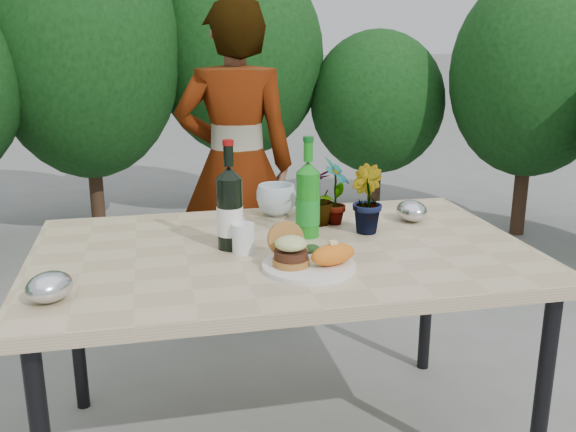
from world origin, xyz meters
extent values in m
cube|color=tan|center=(0.00, 0.00, 0.73)|extent=(1.60, 1.00, 0.04)
cylinder|color=black|center=(0.72, -0.42, 0.35)|extent=(0.05, 0.05, 0.71)
cylinder|color=black|center=(-0.72, 0.42, 0.35)|extent=(0.05, 0.05, 0.71)
cylinder|color=black|center=(0.72, 0.42, 0.35)|extent=(0.05, 0.05, 0.71)
cylinder|color=#382316|center=(-0.80, 2.80, 0.21)|extent=(0.10, 0.10, 0.42)
ellipsoid|color=#184818|center=(-0.80, 2.80, 1.32)|extent=(1.32, 1.32, 1.80)
cylinder|color=#382316|center=(0.30, 3.00, 0.25)|extent=(0.10, 0.10, 0.50)
ellipsoid|color=#184818|center=(0.30, 3.00, 1.26)|extent=(1.26, 1.26, 1.51)
cylinder|color=#382316|center=(1.30, 2.70, 0.19)|extent=(0.10, 0.10, 0.38)
ellipsoid|color=#184818|center=(1.30, 2.70, 0.92)|extent=(1.01, 1.01, 1.08)
cylinder|color=#382316|center=(2.20, 2.10, 0.22)|extent=(0.10, 0.10, 0.44)
ellipsoid|color=#184818|center=(2.20, 2.10, 1.15)|extent=(1.12, 1.12, 1.41)
cylinder|color=white|center=(0.04, -0.20, 0.76)|extent=(0.28, 0.28, 0.01)
cylinder|color=#B7722D|center=(-0.02, -0.20, 0.78)|extent=(0.11, 0.11, 0.02)
cylinder|color=#472314|center=(-0.02, -0.20, 0.80)|extent=(0.10, 0.10, 0.02)
ellipsoid|color=beige|center=(-0.02, -0.20, 0.83)|extent=(0.10, 0.10, 0.04)
cylinder|color=#B7722D|center=(-0.02, -0.13, 0.82)|extent=(0.11, 0.06, 0.11)
ellipsoid|color=orange|center=(0.10, -0.22, 0.80)|extent=(0.17, 0.12, 0.06)
ellipsoid|color=olive|center=(0.04, -0.11, 0.78)|extent=(0.04, 0.04, 0.02)
ellipsoid|color=#193814|center=(0.07, -0.11, 0.78)|extent=(0.06, 0.04, 0.03)
cylinder|color=black|center=(-0.17, 0.03, 0.87)|extent=(0.08, 0.08, 0.23)
cylinder|color=white|center=(-0.17, 0.03, 0.84)|extent=(0.09, 0.09, 0.09)
cone|color=black|center=(-0.17, 0.03, 1.00)|extent=(0.08, 0.08, 0.04)
cylinder|color=black|center=(-0.17, 0.03, 1.05)|extent=(0.03, 0.03, 0.07)
cylinder|color=maroon|center=(-0.17, 0.03, 1.10)|extent=(0.04, 0.04, 0.02)
cylinder|color=#178219|center=(0.11, 0.10, 0.86)|extent=(0.08, 0.08, 0.22)
cylinder|color=#198C26|center=(0.11, 0.10, 0.84)|extent=(0.08, 0.08, 0.09)
cone|color=#178219|center=(0.11, 0.10, 0.99)|extent=(0.08, 0.08, 0.04)
cylinder|color=#178219|center=(0.11, 0.10, 1.05)|extent=(0.03, 0.03, 0.07)
cylinder|color=#0C5919|center=(0.11, 0.10, 1.09)|extent=(0.04, 0.04, 0.02)
cylinder|color=white|center=(-0.13, -0.02, 0.80)|extent=(0.07, 0.07, 0.09)
imported|color=#25581E|center=(0.24, 0.22, 0.87)|extent=(0.15, 0.16, 0.25)
imported|color=#215B1F|center=(0.32, 0.11, 0.87)|extent=(0.13, 0.15, 0.24)
imported|color=#1F591E|center=(0.18, 0.23, 0.85)|extent=(0.16, 0.16, 0.20)
imported|color=silver|center=(0.06, 0.39, 0.81)|extent=(0.18, 0.18, 0.12)
ellipsoid|color=silver|center=(-0.68, -0.29, 0.79)|extent=(0.17, 0.17, 0.08)
ellipsoid|color=silver|center=(0.53, 0.20, 0.79)|extent=(0.12, 0.14, 0.08)
imported|color=#9D674E|center=(0.00, 1.13, 0.80)|extent=(0.63, 0.45, 1.59)
camera|label=1|loc=(-0.41, -1.94, 1.43)|focal=40.00mm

